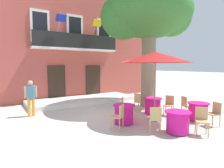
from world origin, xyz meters
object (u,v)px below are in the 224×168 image
object	(u,v)px
cafe_table_middle	(124,114)
cafe_table_front	(153,105)
cafe_chair_front_0	(139,101)
cafe_chair_middle_0	(119,115)
cafe_chair_far_side_1	(155,118)
pedestrian_near_entrance	(31,96)
cafe_table_near_tree	(198,111)
cafe_table_far_side	(178,122)
plane_tree	(148,14)
cafe_chair_far_side_0	(202,119)
cafe_chair_near_tree_0	(215,112)
cafe_chair_near_tree_1	(186,105)
cafe_umbrella	(156,58)
cafe_chair_front_1	(169,104)
cafe_chair_middle_1	(125,106)

from	to	relation	value
cafe_table_middle	cafe_table_front	world-z (taller)	same
cafe_chair_front_0	cafe_chair_middle_0	bearing A→B (deg)	-144.02
cafe_chair_far_side_1	pedestrian_near_entrance	distance (m)	5.54
cafe_table_near_tree	cafe_table_far_side	distance (m)	2.00
plane_tree	cafe_chair_far_side_0	distance (m)	6.45
cafe_chair_near_tree_0	cafe_chair_middle_0	bearing A→B (deg)	154.28
cafe_chair_near_tree_1	cafe_table_front	size ratio (longest dim) A/B	1.05
cafe_chair_middle_0	cafe_table_front	world-z (taller)	cafe_chair_middle_0
cafe_chair_far_side_1	cafe_umbrella	xyz separation A→B (m)	(1.09, 1.13, 2.08)
cafe_table_front	cafe_chair_far_side_1	distance (m)	2.68
cafe_chair_near_tree_1	cafe_chair_front_0	size ratio (longest dim) A/B	1.00
cafe_chair_front_1	cafe_chair_far_side_0	xyz separation A→B (m)	(-1.04, -2.27, 0.00)
pedestrian_near_entrance	cafe_umbrella	bearing A→B (deg)	-38.66
cafe_chair_far_side_1	cafe_chair_middle_1	bearing A→B (deg)	84.53
cafe_chair_near_tree_1	cafe_chair_middle_1	world-z (taller)	same
plane_tree	cafe_chair_front_1	xyz separation A→B (m)	(-0.51, -2.07, -4.53)
cafe_table_near_tree	cafe_chair_near_tree_0	world-z (taller)	cafe_chair_near_tree_0
cafe_table_near_tree	pedestrian_near_entrance	bearing A→B (deg)	142.23
cafe_chair_middle_1	cafe_chair_far_side_0	size ratio (longest dim) A/B	1.00
cafe_table_middle	cafe_chair_middle_0	size ratio (longest dim) A/B	0.95
cafe_chair_middle_1	cafe_table_far_side	xyz separation A→B (m)	(0.44, -2.43, -0.14)
cafe_table_far_side	cafe_chair_far_side_1	distance (m)	0.77
cafe_chair_near_tree_1	pedestrian_near_entrance	world-z (taller)	pedestrian_near_entrance
cafe_chair_near_tree_1	cafe_chair_near_tree_0	bearing A→B (deg)	-101.55
cafe_table_far_side	cafe_umbrella	distance (m)	2.74
cafe_chair_middle_0	cafe_chair_front_1	world-z (taller)	same
cafe_table_middle	cafe_table_front	distance (m)	2.16
cafe_chair_middle_0	cafe_table_front	bearing A→B (deg)	21.20
cafe_chair_near_tree_1	cafe_table_middle	size ratio (longest dim) A/B	1.05
cafe_chair_near_tree_0	cafe_chair_front_1	distance (m)	2.00
plane_tree	cafe_chair_far_side_0	size ratio (longest dim) A/B	7.34
plane_tree	cafe_chair_middle_1	xyz separation A→B (m)	(-2.54, -1.39, -4.53)
cafe_chair_middle_1	cafe_chair_front_0	world-z (taller)	same
cafe_chair_near_tree_0	cafe_umbrella	world-z (taller)	cafe_umbrella
cafe_table_front	cafe_umbrella	size ratio (longest dim) A/B	0.30
cafe_chair_front_0	pedestrian_near_entrance	world-z (taller)	pedestrian_near_entrance
cafe_chair_near_tree_0	cafe_chair_front_0	world-z (taller)	same
cafe_table_middle	cafe_chair_far_side_0	xyz separation A→B (m)	(1.46, -2.35, 0.14)
cafe_chair_near_tree_0	cafe_chair_middle_0	world-z (taller)	same
cafe_chair_near_tree_1	cafe_chair_middle_1	bearing A→B (deg)	155.01
cafe_table_far_side	cafe_chair_middle_0	bearing A→B (deg)	137.54
cafe_chair_near_tree_1	cafe_chair_middle_1	distance (m)	2.82
cafe_chair_middle_0	cafe_chair_front_0	bearing A→B (deg)	35.98
cafe_table_front	cafe_chair_front_1	xyz separation A→B (m)	(0.41, -0.63, 0.14)
cafe_chair_middle_0	cafe_table_front	size ratio (longest dim) A/B	1.05
plane_tree	cafe_chair_far_side_1	size ratio (longest dim) A/B	7.34
cafe_table_far_side	cafe_table_middle	bearing A→B (deg)	116.13
cafe_chair_far_side_1	pedestrian_near_entrance	world-z (taller)	pedestrian_near_entrance
cafe_chair_near_tree_1	cafe_umbrella	xyz separation A→B (m)	(-1.66, 0.30, 2.08)
cafe_chair_far_side_1	cafe_chair_far_side_0	bearing A→B (deg)	-38.15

